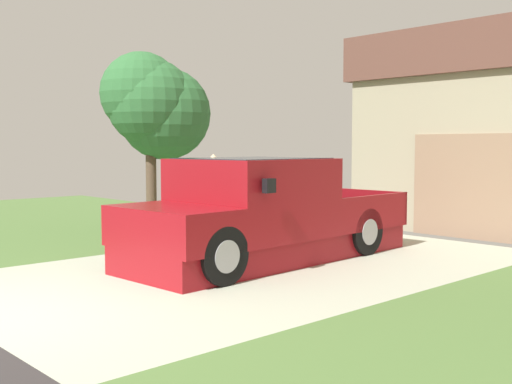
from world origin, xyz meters
The scene contains 5 objects.
pickup_truck centered at (-0.32, 4.62, 0.76)m, with size 2.25×5.26×1.67m.
person_with_hat centered at (-1.74, 4.91, 0.97)m, with size 0.48×0.48×1.71m.
handbag centered at (-1.78, 4.72, 0.13)m, with size 0.33×0.18×0.42m.
front_yard_tree centered at (-4.36, 5.42, 2.72)m, with size 1.99×2.36×3.83m.
wheeled_trash_bin centered at (-3.27, 8.39, 0.60)m, with size 0.60×0.72×1.10m.
Camera 1 is at (6.95, -2.14, 1.86)m, focal length 44.08 mm.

